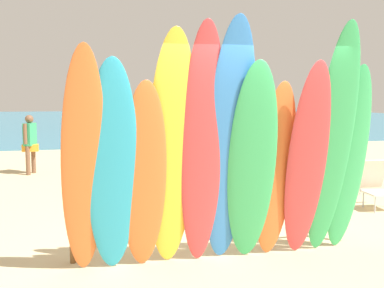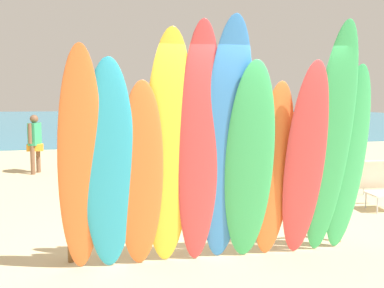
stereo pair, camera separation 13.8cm
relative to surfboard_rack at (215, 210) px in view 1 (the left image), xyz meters
name	(u,v)px [view 1 (the left image)]	position (x,y,z in m)	size (l,w,h in m)	color
ground	(120,142)	(0.00, 14.00, -0.53)	(60.00, 60.00, 0.00)	#D3BC8C
ocean_water	(101,120)	(0.00, 31.73, -0.52)	(60.00, 40.00, 0.02)	teal
surfboard_rack	(215,210)	(0.00, 0.00, 0.00)	(3.62, 0.07, 0.65)	brown
surfboard_orange_0	(84,165)	(-1.60, -0.51, 0.72)	(0.47, 0.06, 2.55)	orange
surfboard_teal_1	(112,169)	(-1.30, -0.49, 0.66)	(0.55, 0.07, 2.41)	#289EC6
surfboard_orange_2	(144,177)	(-0.96, -0.44, 0.54)	(0.50, 0.08, 2.17)	orange
surfboard_yellow_3	(172,152)	(-0.64, -0.45, 0.82)	(0.55, 0.08, 2.72)	yellow
surfboard_red_4	(202,147)	(-0.30, -0.48, 0.86)	(0.49, 0.08, 2.81)	#D13D42
surfboard_blue_5	(229,144)	(0.01, -0.49, 0.89)	(0.56, 0.06, 2.88)	#337AD1
surfboard_green_6	(252,164)	(0.29, -0.50, 0.65)	(0.57, 0.08, 2.40)	#38B266
surfboard_orange_7	(276,171)	(0.62, -0.41, 0.54)	(0.48, 0.07, 2.16)	orange
surfboard_red_8	(307,162)	(0.96, -0.53, 0.66)	(0.49, 0.07, 2.42)	#D13D42
surfboard_green_9	(332,144)	(1.26, -0.58, 0.87)	(0.48, 0.07, 2.87)	#38B266
surfboard_green_10	(349,160)	(1.59, -0.42, 0.64)	(0.48, 0.08, 2.37)	#38B266
beachgoer_strolling	(269,149)	(1.89, 2.74, 0.41)	(0.42, 0.58, 1.62)	tan
beachgoer_photographing	(30,140)	(-2.85, 6.56, 0.33)	(0.38, 0.53, 1.48)	brown
beachgoer_midbeach	(260,141)	(2.39, 4.44, 0.40)	(0.55, 0.37, 1.60)	brown
beach_chair_red	(376,183)	(3.38, 1.51, -0.09)	(0.55, 0.69, 0.83)	#B7B7BC
beach_chair_blue	(339,171)	(3.44, 2.77, -0.09)	(0.69, 0.79, 0.83)	#B7B7BC
distant_boat	(108,127)	(-0.09, 20.55, -0.35)	(4.92, 1.22, 0.39)	#4C515B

